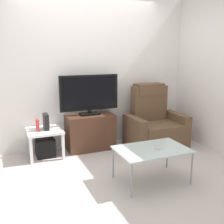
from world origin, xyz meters
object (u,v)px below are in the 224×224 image
side_table (44,134)px  book_upright (38,125)px  television (89,94)px  recliner_armchair (154,125)px  game_console (46,122)px  coffee_table (152,151)px  tv_stand (90,132)px  subwoofer_box (45,147)px  cell_phone (158,147)px

side_table → book_upright: bearing=-168.7°
television → recliner_armchair: 1.27m
game_console → coffee_table: size_ratio=0.28×
tv_stand → book_upright: (-0.87, -0.07, 0.23)m
subwoofer_box → side_table: bearing=153.4°
game_console → cell_phone: bearing=-49.3°
recliner_armchair → coffee_table: (-0.74, -1.18, 0.04)m
television → recliner_armchair: size_ratio=0.92×
game_console → cell_phone: game_console is taller
book_upright → coffee_table: size_ratio=0.21×
tv_stand → subwoofer_box: size_ratio=2.78×
subwoofer_box → cell_phone: bearing=-48.3°
television → game_console: 0.83m
tv_stand → coffee_table: (0.36, -1.43, 0.11)m
subwoofer_box → television: bearing=5.0°
book_upright → television: bearing=5.7°
television → book_upright: size_ratio=5.35×
subwoofer_box → game_console: (0.04, 0.01, 0.42)m
television → cell_phone: bearing=-72.7°
tv_stand → cell_phone: (0.45, -1.42, 0.14)m
cell_phone → book_upright: bearing=165.3°
coffee_table → cell_phone: bearing=7.7°
recliner_armchair → coffee_table: recliner_armchair is taller
book_upright → cell_phone: (1.32, -1.35, -0.09)m
tv_stand → cell_phone: 1.49m
recliner_armchair → side_table: bearing=-174.5°
subwoofer_box → game_console: size_ratio=1.15×
subwoofer_box → book_upright: bearing=-168.7°
tv_stand → recliner_armchair: bearing=-12.8°
subwoofer_box → game_console: bearing=15.9°
coffee_table → cell_phone: cell_phone is taller
subwoofer_box → game_console: game_console is taller
coffee_table → game_console: bearing=128.1°
recliner_armchair → television: bearing=178.0°
book_upright → game_console: game_console is taller
subwoofer_box → book_upright: (-0.10, -0.02, 0.39)m
recliner_armchair → book_upright: recliner_armchair is taller
game_console → coffee_table: game_console is taller
tv_stand → television: bearing=90.0°
recliner_armchair → cell_phone: 1.34m
television → side_table: television is taller
coffee_table → cell_phone: 0.10m
tv_stand → book_upright: bearing=-175.5°
television → recliner_armchair: (1.10, -0.27, -0.58)m
tv_stand → subwoofer_box: bearing=-176.4°
side_table → cell_phone: cell_phone is taller
television → subwoofer_box: 1.12m
tv_stand → game_console: size_ratio=3.20×
television → subwoofer_box: (-0.77, -0.07, -0.81)m
book_upright → game_console: 0.14m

